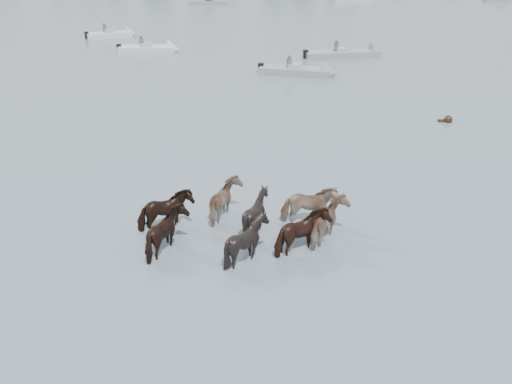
# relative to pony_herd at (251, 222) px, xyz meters

# --- Properties ---
(ground) EXTENTS (400.00, 400.00, 0.00)m
(ground) POSITION_rel_pony_herd_xyz_m (-0.29, 0.56, -0.55)
(ground) COLOR slate
(ground) RESTS_ON ground
(pony_herd) EXTENTS (6.96, 4.33, 1.56)m
(pony_herd) POSITION_rel_pony_herd_xyz_m (0.00, 0.00, 0.00)
(pony_herd) COLOR black
(pony_herd) RESTS_ON ground
(swimming_pony) EXTENTS (0.72, 0.44, 0.44)m
(swimming_pony) POSITION_rel_pony_herd_xyz_m (7.67, 13.55, -0.44)
(swimming_pony) COLOR black
(swimming_pony) RESTS_ON ground
(motorboat_a) EXTENTS (5.14, 2.47, 1.92)m
(motorboat_a) POSITION_rel_pony_herd_xyz_m (-13.08, 29.07, -0.32)
(motorboat_a) COLOR silver
(motorboat_a) RESTS_ON ground
(motorboat_b) EXTENTS (5.45, 2.07, 1.92)m
(motorboat_b) POSITION_rel_pony_herd_xyz_m (-0.35, 22.83, -0.32)
(motorboat_b) COLOR gray
(motorboat_b) RESTS_ON ground
(motorboat_c) EXTENTS (6.31, 3.51, 1.92)m
(motorboat_c) POSITION_rel_pony_herd_xyz_m (2.54, 29.74, -0.32)
(motorboat_c) COLOR gray
(motorboat_c) RESTS_ON ground
(motorboat_f) EXTENTS (4.64, 3.71, 1.92)m
(motorboat_f) POSITION_rel_pony_herd_xyz_m (-19.06, 35.49, -0.32)
(motorboat_f) COLOR silver
(motorboat_f) RESTS_ON ground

